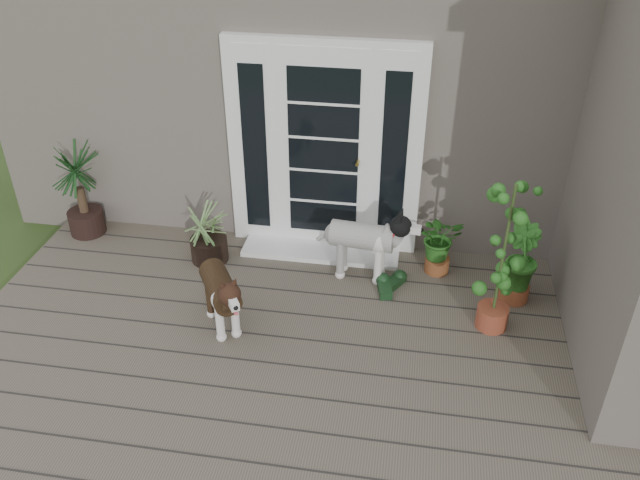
# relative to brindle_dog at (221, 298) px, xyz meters

# --- Properties ---
(deck) EXTENTS (6.20, 4.60, 0.12)m
(deck) POSITION_rel_brindle_dog_xyz_m (0.85, -0.72, -0.37)
(deck) COLOR #6B5B4C
(deck) RESTS_ON ground
(house_main) EXTENTS (7.40, 4.00, 3.10)m
(house_main) POSITION_rel_brindle_dog_xyz_m (0.85, 3.53, 1.12)
(house_main) COLOR #665E54
(house_main) RESTS_ON ground
(door_unit) EXTENTS (1.90, 0.14, 2.15)m
(door_unit) POSITION_rel_brindle_dog_xyz_m (0.65, 1.48, 0.76)
(door_unit) COLOR white
(door_unit) RESTS_ON deck
(door_step) EXTENTS (1.60, 0.40, 0.05)m
(door_step) POSITION_rel_brindle_dog_xyz_m (0.65, 1.28, -0.29)
(door_step) COLOR white
(door_step) RESTS_ON deck
(brindle_dog) EXTENTS (0.67, 0.81, 0.62)m
(brindle_dog) POSITION_rel_brindle_dog_xyz_m (0.00, 0.00, 0.00)
(brindle_dog) COLOR #3B2615
(brindle_dog) RESTS_ON deck
(white_dog) EXTENTS (0.84, 0.42, 0.67)m
(white_dog) POSITION_rel_brindle_dog_xyz_m (1.11, 0.94, 0.02)
(white_dog) COLOR silver
(white_dog) RESTS_ON deck
(spider_plant) EXTENTS (0.76, 0.76, 0.66)m
(spider_plant) POSITION_rel_brindle_dog_xyz_m (-0.43, 0.99, 0.02)
(spider_plant) COLOR #AABB73
(spider_plant) RESTS_ON deck
(yucca) EXTENTS (0.73, 0.73, 1.02)m
(yucca) POSITION_rel_brindle_dog_xyz_m (-1.90, 1.28, 0.20)
(yucca) COLOR black
(yucca) RESTS_ON deck
(herb_a) EXTENTS (0.52, 0.52, 0.54)m
(herb_a) POSITION_rel_brindle_dog_xyz_m (1.84, 1.15, -0.04)
(herb_a) COLOR #1F5819
(herb_a) RESTS_ON deck
(herb_b) EXTENTS (0.50, 0.50, 0.57)m
(herb_b) POSITION_rel_brindle_dog_xyz_m (2.55, 0.81, -0.03)
(herb_b) COLOR #1A5D20
(herb_b) RESTS_ON deck
(herb_c) EXTENTS (0.53, 0.53, 0.63)m
(herb_c) POSITION_rel_brindle_dog_xyz_m (3.24, 1.09, 0.00)
(herb_c) COLOR #19581E
(herb_c) RESTS_ON deck
(sapling) EXTENTS (0.55, 0.55, 1.46)m
(sapling) POSITION_rel_brindle_dog_xyz_m (2.32, 0.38, 0.42)
(sapling) COLOR #215819
(sapling) RESTS_ON deck
(clog_left) EXTENTS (0.23, 0.37, 0.10)m
(clog_left) POSITION_rel_brindle_dog_xyz_m (1.35, 0.74, -0.26)
(clog_left) COLOR black
(clog_left) RESTS_ON deck
(clog_right) EXTENTS (0.30, 0.37, 0.10)m
(clog_right) POSITION_rel_brindle_dog_xyz_m (1.43, 0.83, -0.26)
(clog_right) COLOR black
(clog_right) RESTS_ON deck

